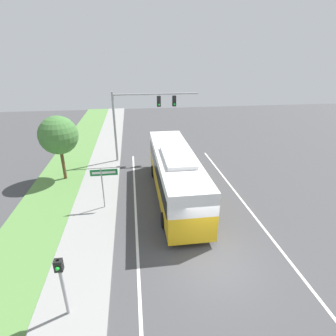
% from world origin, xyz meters
% --- Properties ---
extents(ground_plane, '(80.00, 80.00, 0.00)m').
position_xyz_m(ground_plane, '(0.00, 0.00, 0.00)').
color(ground_plane, '#424244').
extents(sidewalk, '(2.80, 80.00, 0.12)m').
position_xyz_m(sidewalk, '(-6.20, 0.00, 0.06)').
color(sidewalk, gray).
rests_on(sidewalk, ground_plane).
extents(grass_verge, '(3.60, 80.00, 0.10)m').
position_xyz_m(grass_verge, '(-9.40, 0.00, 0.05)').
color(grass_verge, '#568442').
rests_on(grass_verge, ground_plane).
extents(lane_divider_near, '(0.14, 30.00, 0.01)m').
position_xyz_m(lane_divider_near, '(-3.60, 0.00, 0.00)').
color(lane_divider_near, silver).
rests_on(lane_divider_near, ground_plane).
extents(lane_divider_far, '(0.14, 30.00, 0.01)m').
position_xyz_m(lane_divider_far, '(3.60, 0.00, 0.00)').
color(lane_divider_far, silver).
rests_on(lane_divider_far, ground_plane).
extents(bus, '(2.68, 11.15, 3.39)m').
position_xyz_m(bus, '(-0.83, 6.70, 1.85)').
color(bus, gold).
rests_on(bus, ground_plane).
extents(signal_gantry, '(7.46, 0.41, 6.27)m').
position_xyz_m(signal_gantry, '(-2.71, 13.88, 4.55)').
color(signal_gantry, '#939399').
rests_on(signal_gantry, ground_plane).
extents(pedestrian_signal, '(0.28, 0.34, 2.66)m').
position_xyz_m(pedestrian_signal, '(-6.29, -1.76, 1.84)').
color(pedestrian_signal, '#939399').
rests_on(pedestrian_signal, ground_plane).
extents(street_sign, '(1.65, 0.08, 2.78)m').
position_xyz_m(street_sign, '(-5.46, 5.75, 2.01)').
color(street_sign, '#939399').
rests_on(street_sign, ground_plane).
extents(roadside_tree, '(2.86, 2.86, 4.96)m').
position_xyz_m(roadside_tree, '(-8.98, 10.56, 3.61)').
color(roadside_tree, brown).
rests_on(roadside_tree, grass_verge).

